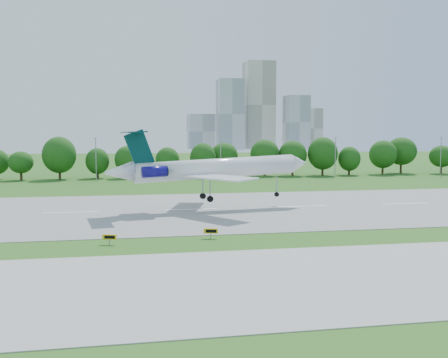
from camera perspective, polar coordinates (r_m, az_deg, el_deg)
ground at (r=61.76m, az=-1.14°, el=-6.94°), size 600.00×600.00×0.00m
runway at (r=86.15m, az=-3.76°, el=-3.50°), size 400.00×45.00×0.08m
taxiway at (r=44.60m, az=2.57°, el=-11.62°), size 400.00×23.00×0.08m
tree_line at (r=152.10m, az=-6.61°, el=2.51°), size 288.40×8.40×10.40m
light_poles at (r=141.98m, az=-7.36°, el=2.39°), size 175.90×0.25×12.19m
skyline at (r=463.76m, az=3.53°, el=7.22°), size 127.00×52.00×80.00m
airliner at (r=85.43m, az=-1.97°, el=1.26°), size 36.42×26.24×12.23m
taxi_sign_left at (r=60.39m, az=-12.97°, el=-6.50°), size 1.68×0.65×1.19m
taxi_sign_centre at (r=62.28m, az=-1.52°, el=-5.98°), size 1.77×0.62×1.25m
service_vehicle_b at (r=141.58m, az=-6.87°, el=0.07°), size 3.80×1.79×1.26m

